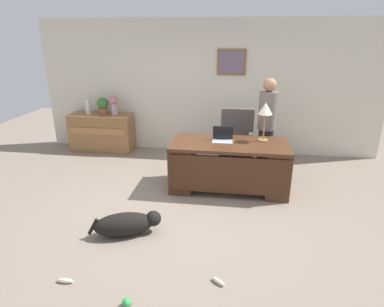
% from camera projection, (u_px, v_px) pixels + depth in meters
% --- Properties ---
extents(ground_plane, '(12.00, 12.00, 0.00)m').
position_uv_depth(ground_plane, '(189.00, 209.00, 4.72)').
color(ground_plane, gray).
extents(back_wall, '(7.00, 0.16, 2.70)m').
position_uv_depth(back_wall, '(208.00, 88.00, 6.66)').
color(back_wall, beige).
rests_on(back_wall, ground_plane).
extents(desk, '(1.86, 0.86, 0.79)m').
position_uv_depth(desk, '(229.00, 165.00, 5.18)').
color(desk, '#4C2B19').
rests_on(desk, ground_plane).
extents(credenza, '(1.33, 0.50, 0.80)m').
position_uv_depth(credenza, '(102.00, 132.00, 6.96)').
color(credenza, olive).
rests_on(credenza, ground_plane).
extents(armchair, '(0.60, 0.59, 1.11)m').
position_uv_depth(armchair, '(236.00, 143.00, 6.00)').
color(armchair, '#564C47').
rests_on(armchair, ground_plane).
extents(person_standing, '(0.32, 0.32, 1.70)m').
position_uv_depth(person_standing, '(267.00, 126.00, 5.69)').
color(person_standing, '#262323').
rests_on(person_standing, ground_plane).
extents(dog_lying, '(0.88, 0.53, 0.30)m').
position_uv_depth(dog_lying, '(127.00, 224.00, 4.06)').
color(dog_lying, black).
rests_on(dog_lying, ground_plane).
extents(laptop, '(0.32, 0.22, 0.23)m').
position_uv_depth(laptop, '(223.00, 138.00, 5.14)').
color(laptop, '#B2B5BA').
rests_on(laptop, desk).
extents(desk_lamp, '(0.22, 0.22, 0.62)m').
position_uv_depth(desk_lamp, '(265.00, 111.00, 5.00)').
color(desk_lamp, '#9E8447').
rests_on(desk_lamp, desk).
extents(vase_with_flowers, '(0.17, 0.17, 0.39)m').
position_uv_depth(vase_with_flowers, '(114.00, 105.00, 6.70)').
color(vase_with_flowers, '#B698A9').
rests_on(vase_with_flowers, credenza).
extents(vase_empty, '(0.11, 0.11, 0.30)m').
position_uv_depth(vase_empty, '(88.00, 107.00, 6.80)').
color(vase_empty, silver).
rests_on(vase_empty, credenza).
extents(potted_plant, '(0.24, 0.24, 0.36)m').
position_uv_depth(potted_plant, '(103.00, 105.00, 6.74)').
color(potted_plant, brown).
rests_on(potted_plant, credenza).
extents(dog_toy_ball, '(0.09, 0.09, 0.09)m').
position_uv_depth(dog_toy_ball, '(127.00, 303.00, 3.01)').
color(dog_toy_ball, green).
rests_on(dog_toy_ball, ground_plane).
extents(dog_toy_bone, '(0.18, 0.05, 0.05)m').
position_uv_depth(dog_toy_bone, '(65.00, 281.00, 3.31)').
color(dog_toy_bone, beige).
rests_on(dog_toy_bone, ground_plane).
extents(dog_toy_plush, '(0.16, 0.14, 0.05)m').
position_uv_depth(dog_toy_plush, '(218.00, 281.00, 3.30)').
color(dog_toy_plush, beige).
rests_on(dog_toy_plush, ground_plane).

